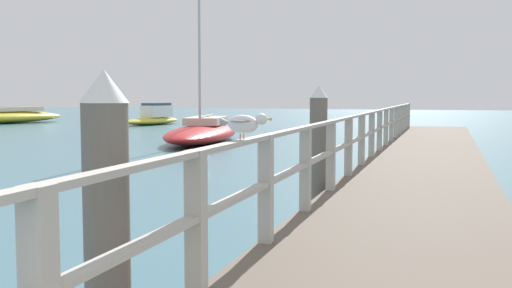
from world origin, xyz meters
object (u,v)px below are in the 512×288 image
Objects in this scene: dock_piling_far at (318,149)px; seagull_foreground at (244,123)px; boat_2 at (153,117)px; dock_piling_near at (107,238)px; boat_3 at (202,132)px; boat_0 at (2,117)px.

seagull_foreground is (0.39, -4.87, 0.64)m from dock_piling_far.
dock_piling_far is at bearing -45.98° from boat_2.
dock_piling_far is (0.00, 6.32, 0.00)m from dock_piling_near.
boat_3 is at bearing 110.90° from dock_piling_near.
seagull_foreground is at bearing 152.04° from boat_0.
boat_0 is (-26.69, 28.95, -1.22)m from seagull_foreground.
seagull_foreground is at bearing -49.70° from boat_2.
dock_piling_near is at bearing -90.00° from dock_piling_far.
boat_3 is at bearing -43.62° from boat_2.
boat_0 is at bearing -122.33° from seagull_foreground.
seagull_foreground is (0.39, 1.45, 0.64)m from dock_piling_near.
dock_piling_far is 15.06m from boat_3.
dock_piling_far is 4.92m from seagull_foreground.
boat_0 is (-26.30, 24.08, -0.58)m from dock_piling_far.
boat_3 is (18.89, -10.99, -0.05)m from boat_0.
dock_piling_near is 0.40× the size of boat_2.
dock_piling_near is 40.20m from boat_0.
boat_3 is (-7.41, 13.09, -0.63)m from dock_piling_far.
dock_piling_far is 4.37× the size of seagull_foreground.
seagull_foreground is at bearing -85.44° from dock_piling_far.
dock_piling_far is 0.40× the size of boat_2.
dock_piling_far is at bearing -160.45° from seagull_foreground.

